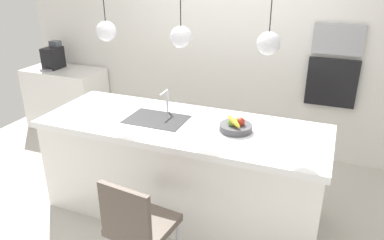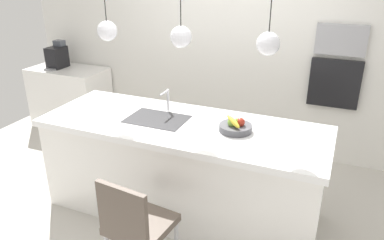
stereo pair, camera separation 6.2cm
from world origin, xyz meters
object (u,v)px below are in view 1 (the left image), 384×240
at_px(oven, 332,82).
at_px(chair_near, 138,224).
at_px(fruit_bowl, 236,126).
at_px(coffee_machine, 53,57).
at_px(microwave, 338,39).

bearing_deg(oven, chair_near, -114.95).
bearing_deg(fruit_bowl, coffee_machine, 157.56).
bearing_deg(fruit_bowl, oven, 65.42).
bearing_deg(microwave, coffee_machine, -175.48).
relative_size(coffee_machine, microwave, 0.70).
relative_size(coffee_machine, chair_near, 0.42).
height_order(fruit_bowl, chair_near, fruit_bowl).
bearing_deg(coffee_machine, fruit_bowl, -22.44).
bearing_deg(oven, fruit_bowl, -114.58).
relative_size(coffee_machine, oven, 0.68).
height_order(microwave, chair_near, microwave).
xyz_separation_m(microwave, oven, (0.00, 0.00, -0.50)).
xyz_separation_m(coffee_machine, microwave, (3.76, 0.30, 0.47)).
xyz_separation_m(coffee_machine, chair_near, (2.59, -2.22, -0.53)).
relative_size(oven, chair_near, 0.62).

